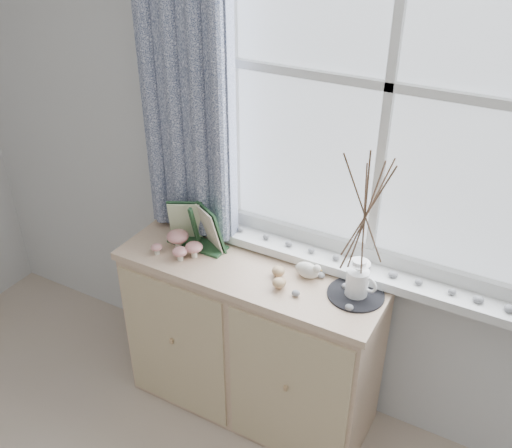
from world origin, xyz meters
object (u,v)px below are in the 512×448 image
object	(u,v)px
botanical_book	(193,228)
sideboard	(251,339)
toadstool_cluster	(180,243)
twig_pitcher	(365,210)

from	to	relation	value
botanical_book	sideboard	bearing A→B (deg)	2.37
toadstool_cluster	twig_pitcher	world-z (taller)	twig_pitcher
botanical_book	twig_pitcher	world-z (taller)	twig_pitcher
botanical_book	toadstool_cluster	world-z (taller)	botanical_book
botanical_book	toadstool_cluster	xyz separation A→B (m)	(-0.03, -0.06, -0.06)
sideboard	toadstool_cluster	bearing A→B (deg)	-168.53
botanical_book	toadstool_cluster	distance (m)	0.09
botanical_book	toadstool_cluster	size ratio (longest dim) A/B	1.41
twig_pitcher	toadstool_cluster	bearing A→B (deg)	-156.63
twig_pitcher	botanical_book	bearing A→B (deg)	-160.70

